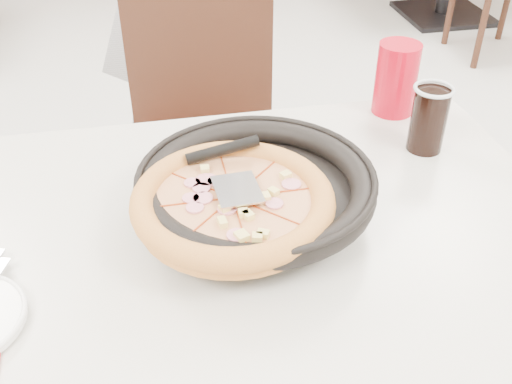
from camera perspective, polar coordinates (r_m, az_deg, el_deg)
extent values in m
plane|color=beige|center=(1.80, -3.13, -15.23)|extent=(7.00, 7.00, 0.00)
cylinder|color=black|center=(1.04, 1.38, -1.62)|extent=(0.14, 0.14, 0.04)
cylinder|color=black|center=(1.03, 0.00, -0.36)|extent=(0.39, 0.39, 0.01)
cylinder|color=#CE8B44|center=(0.97, -2.20, -1.57)|extent=(0.34, 0.34, 0.02)
cube|color=silver|center=(0.96, -1.80, 0.28)|extent=(0.08, 0.09, 0.00)
cylinder|color=black|center=(1.25, 16.10, 6.55)|extent=(0.08, 0.08, 0.13)
cylinder|color=#B8071A|center=(1.38, 13.19, 10.47)|extent=(0.10, 0.10, 0.16)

